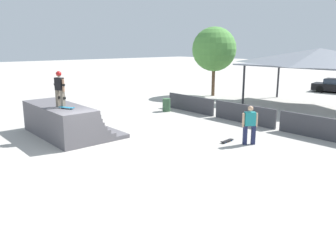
{
  "coord_description": "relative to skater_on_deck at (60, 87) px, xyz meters",
  "views": [
    {
      "loc": [
        11.87,
        -6.32,
        4.29
      ],
      "look_at": [
        -0.29,
        4.29,
        0.83
      ],
      "focal_mm": 35.0,
      "sensor_mm": 36.0,
      "label": 1
    }
  ],
  "objects": [
    {
      "name": "bystander_walking",
      "position": [
        6.16,
        5.84,
        -1.5
      ],
      "size": [
        0.5,
        0.62,
        1.72
      ],
      "rotation": [
        0.0,
        0.0,
        4.08
      ],
      "color": "#1E2347",
      "rests_on": "ground"
    },
    {
      "name": "skater_on_deck",
      "position": [
        0.0,
        0.0,
        0.0
      ],
      "size": [
        0.71,
        0.34,
        1.65
      ],
      "rotation": [
        0.0,
        0.0,
        0.27
      ],
      "color": "#6B6051",
      "rests_on": "quarter_pipe_ramp"
    },
    {
      "name": "skateboard_on_ground",
      "position": [
        5.31,
        5.38,
        -2.4
      ],
      "size": [
        0.27,
        0.81,
        0.09
      ],
      "rotation": [
        0.0,
        0.0,
        4.8
      ],
      "color": "blue",
      "rests_on": "ground"
    },
    {
      "name": "barrier_fence",
      "position": [
        3.55,
        9.03,
        -1.93
      ],
      "size": [
        12.46,
        0.12,
        1.05
      ],
      "color": "#3D3D42",
      "rests_on": "ground"
    },
    {
      "name": "ground_plane",
      "position": [
        2.38,
        0.37,
        -2.45
      ],
      "size": [
        160.0,
        160.0,
        0.0
      ],
      "primitive_type": "plane",
      "color": "#ADA8A0"
    },
    {
      "name": "pavilion_shelter",
      "position": [
        4.11,
        16.44,
        1.0
      ],
      "size": [
        10.15,
        5.57,
        4.08
      ],
      "color": "#2D2D33",
      "rests_on": "ground"
    },
    {
      "name": "tree_far_back",
      "position": [
        -4.33,
        15.42,
        1.48
      ],
      "size": [
        3.71,
        3.71,
        5.8
      ],
      "color": "brown",
      "rests_on": "ground"
    },
    {
      "name": "quarter_pipe_ramp",
      "position": [
        -0.6,
        0.38,
        -1.79
      ],
      "size": [
        4.93,
        3.2,
        1.51
      ],
      "color": "#565459",
      "rests_on": "ground"
    },
    {
      "name": "trash_bin",
      "position": [
        -1.8,
        7.92,
        -2.03
      ],
      "size": [
        0.52,
        0.52,
        0.85
      ],
      "primitive_type": "cylinder",
      "color": "#385B3D",
      "rests_on": "ground"
    },
    {
      "name": "skateboard_on_deck",
      "position": [
        0.51,
        0.05,
        -0.89
      ],
      "size": [
        0.86,
        0.5,
        0.09
      ],
      "rotation": [
        0.0,
        0.0,
        0.37
      ],
      "color": "silver",
      "rests_on": "quarter_pipe_ramp"
    }
  ]
}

